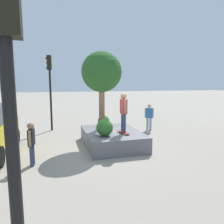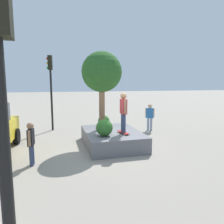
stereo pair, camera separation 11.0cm
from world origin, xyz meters
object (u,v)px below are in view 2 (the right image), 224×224
object	(u,v)px
plaza_tree	(102,73)
passerby_with_bag	(150,115)
skateboarder	(123,110)
planter_ledge	(112,138)
pedestrian_crossing	(31,141)
skateboard	(123,132)
traffic_light_corner	(51,80)

from	to	relation	value
plaza_tree	passerby_with_bag	size ratio (longest dim) A/B	2.27
skateboarder	passerby_with_bag	distance (m)	4.12
planter_ledge	passerby_with_bag	bearing A→B (deg)	-51.92
plaza_tree	passerby_with_bag	distance (m)	4.50
plaza_tree	pedestrian_crossing	size ratio (longest dim) A/B	2.40
pedestrian_crossing	passerby_with_bag	xyz separation A→B (m)	(3.95, -6.42, 0.05)
planter_ledge	plaza_tree	distance (m)	3.16
skateboarder	planter_ledge	bearing A→B (deg)	29.09
skateboard	skateboarder	xyz separation A→B (m)	(0.00, 0.00, 1.02)
skateboard	skateboarder	world-z (taller)	skateboarder
skateboard	passerby_with_bag	distance (m)	4.04
planter_ledge	plaza_tree	size ratio (longest dim) A/B	0.90
planter_ledge	passerby_with_bag	size ratio (longest dim) A/B	2.05
planter_ledge	skateboard	size ratio (longest dim) A/B	4.08
planter_ledge	skateboarder	xyz separation A→B (m)	(-0.63, -0.35, 1.42)
skateboarder	passerby_with_bag	size ratio (longest dim) A/B	1.06
planter_ledge	skateboarder	bearing A→B (deg)	-150.91
skateboarder	plaza_tree	bearing A→B (deg)	27.02
traffic_light_corner	passerby_with_bag	xyz separation A→B (m)	(-1.64, -5.81, -2.15)
plaza_tree	skateboarder	world-z (taller)	plaza_tree
skateboard	pedestrian_crossing	size ratio (longest dim) A/B	0.53
skateboard	pedestrian_crossing	world-z (taller)	pedestrian_crossing
skateboard	plaza_tree	bearing A→B (deg)	27.02
passerby_with_bag	planter_ledge	bearing A→B (deg)	128.08
traffic_light_corner	passerby_with_bag	bearing A→B (deg)	-105.75
skateboarder	pedestrian_crossing	size ratio (longest dim) A/B	1.12
traffic_light_corner	pedestrian_crossing	bearing A→B (deg)	173.73
traffic_light_corner	pedestrian_crossing	world-z (taller)	traffic_light_corner
traffic_light_corner	passerby_with_bag	world-z (taller)	traffic_light_corner
planter_ledge	passerby_with_bag	world-z (taller)	passerby_with_bag
skateboard	traffic_light_corner	xyz separation A→B (m)	(4.65, 3.12, 2.35)
pedestrian_crossing	passerby_with_bag	size ratio (longest dim) A/B	0.95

